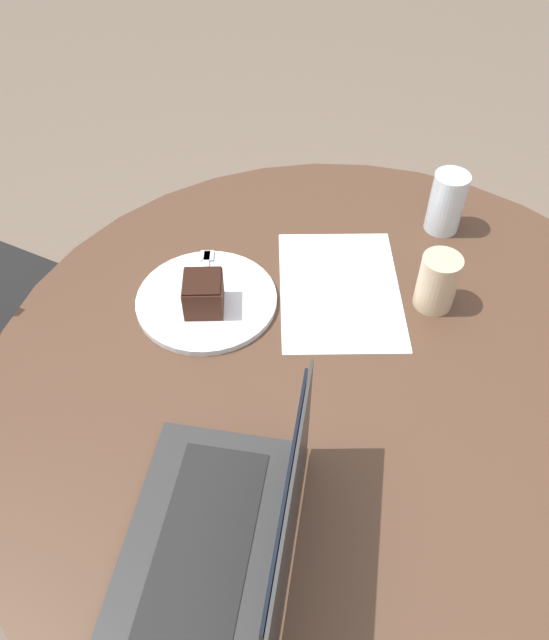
% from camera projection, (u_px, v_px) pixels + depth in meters
% --- Properties ---
extents(ground_plane, '(12.00, 12.00, 0.00)m').
position_uv_depth(ground_plane, '(323.00, 554.00, 1.60)').
color(ground_plane, '#6B5B4C').
extents(dining_table, '(1.23, 1.23, 0.76)m').
position_uv_depth(dining_table, '(342.00, 422.00, 1.15)').
color(dining_table, '#4C3323').
rests_on(dining_table, ground_plane).
extents(paper_document, '(0.38, 0.32, 0.00)m').
position_uv_depth(paper_document, '(340.00, 289.00, 1.17)').
color(paper_document, white).
rests_on(paper_document, dining_table).
extents(plate, '(0.26, 0.26, 0.01)m').
position_uv_depth(plate, '(207.00, 300.00, 1.14)').
color(plate, silver).
rests_on(plate, dining_table).
extents(cake_slice, '(0.09, 0.09, 0.07)m').
position_uv_depth(cake_slice, '(203.00, 294.00, 1.10)').
color(cake_slice, '#472619').
rests_on(cake_slice, plate).
extents(fork, '(0.17, 0.07, 0.00)m').
position_uv_depth(fork, '(205.00, 275.00, 1.18)').
color(fork, silver).
rests_on(fork, plate).
extents(coffee_glass, '(0.07, 0.07, 0.11)m').
position_uv_depth(coffee_glass, '(437.00, 282.00, 1.11)').
color(coffee_glass, '#C6AD89').
rests_on(coffee_glass, dining_table).
extents(water_glass, '(0.07, 0.07, 0.13)m').
position_uv_depth(water_glass, '(447.00, 202.00, 1.25)').
color(water_glass, silver).
rests_on(water_glass, dining_table).
extents(laptop, '(0.37, 0.28, 0.22)m').
position_uv_depth(laptop, '(227.00, 536.00, 0.81)').
color(laptop, '#2D2D2D').
rests_on(laptop, dining_table).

